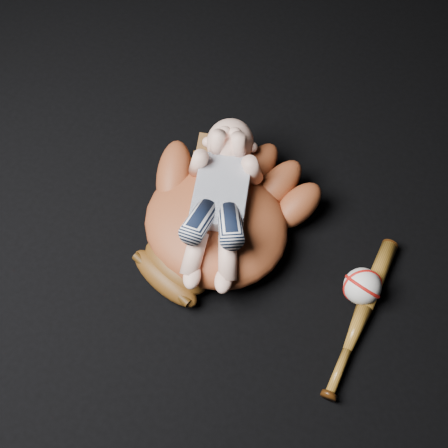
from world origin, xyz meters
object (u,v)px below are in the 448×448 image
Objects in this scene: baseball_glove at (216,221)px; newborn_baby at (219,202)px; baseball_bat at (361,317)px; baseball at (362,286)px.

newborn_baby is (0.00, 0.01, 0.06)m from baseball_glove.
baseball reaches higher than baseball_bat.
newborn_baby is 0.39m from baseball_bat.
baseball_glove is 1.16× the size of newborn_baby.
baseball_glove is 1.22× the size of baseball_bat.
baseball_glove is at bearing -121.17° from newborn_baby.
baseball_bat is 4.77× the size of baseball.
baseball_bat is (0.36, -0.07, -0.06)m from baseball_glove.
baseball_glove reaches higher than baseball_bat.
baseball is at bearing 18.54° from baseball_glove.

